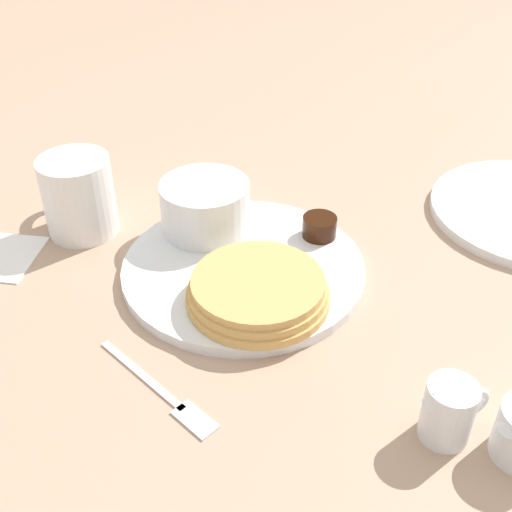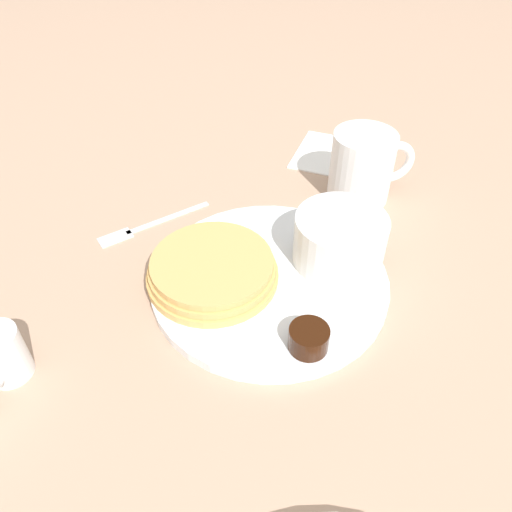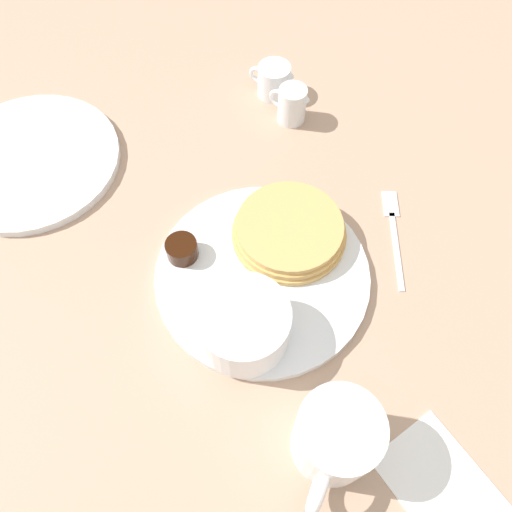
% 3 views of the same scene
% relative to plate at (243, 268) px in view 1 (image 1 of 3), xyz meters
% --- Properties ---
extents(ground_plane, '(4.00, 4.00, 0.00)m').
position_rel_plate_xyz_m(ground_plane, '(0.00, 0.00, -0.01)').
color(ground_plane, tan).
extents(plate, '(0.26, 0.26, 0.01)m').
position_rel_plate_xyz_m(plate, '(0.00, 0.00, 0.00)').
color(plate, white).
rests_on(plate, ground_plane).
extents(pancake_stack, '(0.14, 0.14, 0.03)m').
position_rel_plate_xyz_m(pancake_stack, '(-0.03, 0.06, 0.02)').
color(pancake_stack, tan).
rests_on(pancake_stack, plate).
extents(bowl, '(0.10, 0.10, 0.06)m').
position_rel_plate_xyz_m(bowl, '(0.06, -0.06, 0.04)').
color(bowl, white).
rests_on(bowl, plate).
extents(syrup_cup, '(0.04, 0.04, 0.02)m').
position_rel_plate_xyz_m(syrup_cup, '(-0.07, -0.07, 0.02)').
color(syrup_cup, black).
rests_on(syrup_cup, plate).
extents(butter_ramekin, '(0.05, 0.05, 0.05)m').
position_rel_plate_xyz_m(butter_ramekin, '(0.06, -0.08, 0.02)').
color(butter_ramekin, white).
rests_on(butter_ramekin, plate).
extents(coffee_mug, '(0.09, 0.10, 0.09)m').
position_rel_plate_xyz_m(coffee_mug, '(0.21, -0.04, 0.04)').
color(coffee_mug, white).
rests_on(coffee_mug, ground_plane).
extents(creamer_pitcher_near, '(0.06, 0.04, 0.06)m').
position_rel_plate_xyz_m(creamer_pitcher_near, '(-0.21, 0.17, 0.02)').
color(creamer_pitcher_near, white).
rests_on(creamer_pitcher_near, ground_plane).
extents(fork, '(0.14, 0.09, 0.00)m').
position_rel_plate_xyz_m(fork, '(0.02, 0.19, -0.00)').
color(fork, silver).
rests_on(fork, ground_plane).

